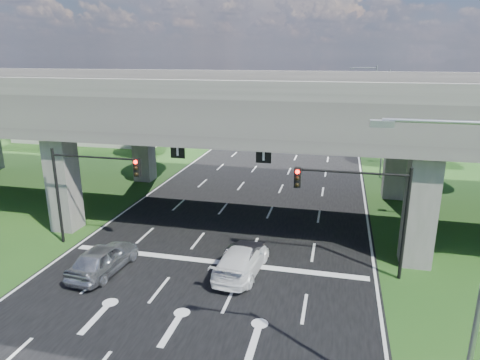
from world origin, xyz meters
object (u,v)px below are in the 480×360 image
at_px(car_dark, 243,258).
at_px(car_white, 241,260).
at_px(signal_right, 363,200).
at_px(car_silver, 103,259).
at_px(streetlight_near, 470,266).
at_px(streetlight_far, 381,116).
at_px(streetlight_beyond, 371,99).
at_px(signal_left, 87,180).

height_order(car_dark, car_white, car_white).
distance_m(signal_right, car_silver, 13.96).
relative_size(streetlight_near, car_silver, 2.14).
distance_m(streetlight_far, streetlight_beyond, 16.00).
relative_size(signal_left, car_silver, 1.28).
bearing_deg(streetlight_far, streetlight_beyond, 90.00).
bearing_deg(car_white, signal_right, -162.80).
bearing_deg(car_dark, streetlight_near, 136.81).
bearing_deg(car_dark, signal_right, -166.97).
height_order(signal_left, car_silver, signal_left).
xyz_separation_m(car_silver, car_white, (7.20, 1.61, -0.06)).
height_order(streetlight_near, car_silver, streetlight_near).
height_order(signal_left, streetlight_near, streetlight_near).
bearing_deg(streetlight_near, signal_left, 150.98).
bearing_deg(car_white, streetlight_far, -106.41).
bearing_deg(signal_left, car_white, -7.83).
bearing_deg(streetlight_far, car_silver, -123.98).
distance_m(signal_left, car_white, 10.30).
distance_m(signal_left, car_silver, 5.08).
relative_size(signal_left, car_white, 1.17).
bearing_deg(car_white, car_silver, 17.41).
distance_m(signal_right, car_white, 7.05).
distance_m(streetlight_far, car_silver, 28.18).
distance_m(streetlight_near, car_dark, 13.27).
relative_size(car_silver, car_dark, 1.09).
xyz_separation_m(streetlight_far, car_white, (-8.30, -21.38, -5.08)).
relative_size(signal_left, streetlight_near, 0.60).
xyz_separation_m(signal_right, car_white, (-6.02, -1.32, -3.42)).
bearing_deg(streetlight_beyond, car_silver, -111.68).
height_order(signal_left, streetlight_far, streetlight_far).
bearing_deg(signal_right, streetlight_near, -77.12).
distance_m(signal_left, streetlight_near, 20.56).
bearing_deg(car_silver, car_dark, -159.68).
height_order(streetlight_near, streetlight_far, same).
xyz_separation_m(signal_right, streetlight_far, (2.27, 20.06, 1.66)).
xyz_separation_m(signal_right, streetlight_beyond, (2.27, 36.06, 1.66)).
distance_m(signal_right, streetlight_beyond, 36.17).
relative_size(streetlight_beyond, car_white, 1.96).
relative_size(streetlight_beyond, car_silver, 2.14).
distance_m(streetlight_beyond, car_silver, 42.26).
bearing_deg(car_white, streetlight_near, 138.71).
relative_size(signal_left, streetlight_beyond, 0.60).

